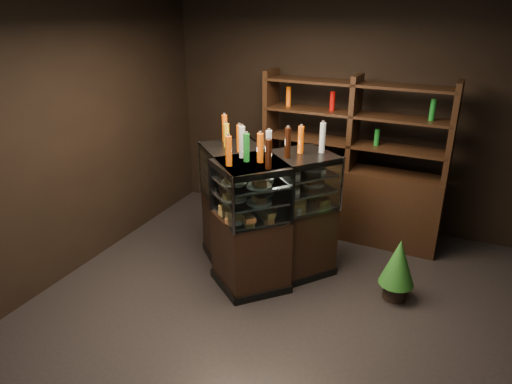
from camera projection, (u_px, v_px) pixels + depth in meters
ground at (288, 328)px, 4.14m from camera, size 5.00×5.00×0.00m
room_shell at (295, 117)px, 3.41m from camera, size 5.02×5.02×3.01m
display_case at (259, 235)px, 4.84m from camera, size 1.63×1.35×1.34m
food_display at (259, 184)px, 4.62m from camera, size 1.25×0.98×0.42m
bottles_top at (259, 142)px, 4.46m from camera, size 1.08×0.84×0.30m
potted_conifer at (399, 261)px, 4.41m from camera, size 0.34×0.34×0.73m
back_shelving at (349, 189)px, 5.64m from camera, size 2.22×0.54×2.00m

